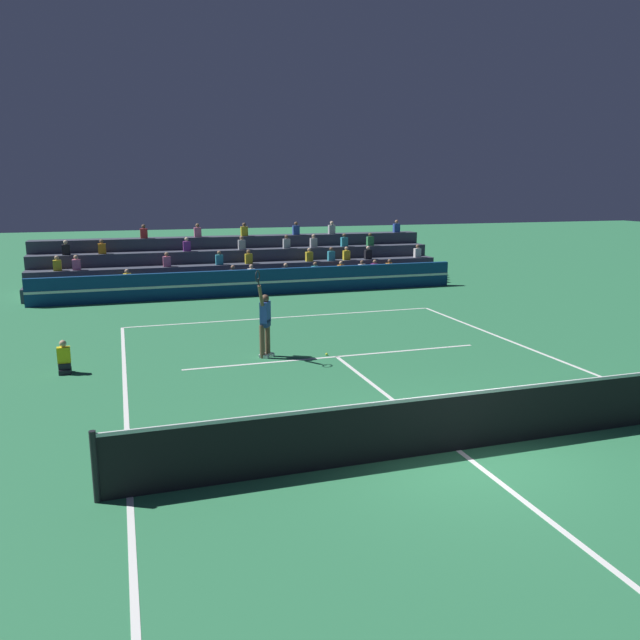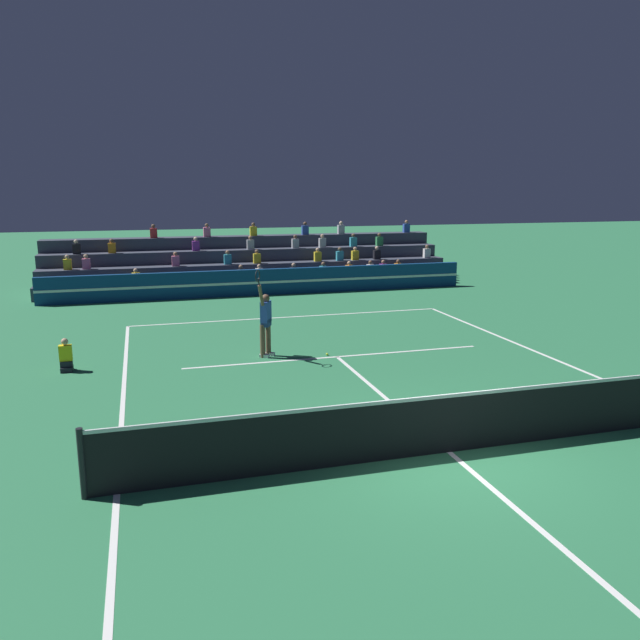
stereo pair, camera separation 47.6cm
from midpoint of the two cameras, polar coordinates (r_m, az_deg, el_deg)
The scene contains 8 objects.
ground_plane at distance 11.33m, azimuth 12.92°, elevation -11.69°, with size 120.00×120.00×0.00m, color #2D7A4C.
court_lines at distance 11.32m, azimuth 12.92°, elevation -11.67°, with size 11.10×23.90×0.01m.
tennis_net at distance 11.12m, azimuth 13.05°, elevation -9.12°, with size 12.00×0.10×1.10m.
sponsor_banner_wall at distance 26.54m, azimuth -4.64°, elevation 3.48°, with size 18.00×0.26×1.10m.
bleacher_stand at distance 29.58m, azimuth -5.85°, elevation 4.90°, with size 18.51×3.80×2.83m.
ball_kid_courtside at distance 16.66m, azimuth -21.45°, elevation -3.28°, with size 0.30×0.36×0.84m.
tennis_player at distance 16.72m, azimuth -4.19°, elevation -0.09°, with size 0.65×0.90×2.48m.
tennis_ball at distance 17.02m, azimuth 1.46°, elevation -3.15°, with size 0.07×0.07×0.07m, color #C6DB33.
Camera 2 is at (-4.94, -9.08, 4.51)m, focal length 35.00 mm.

